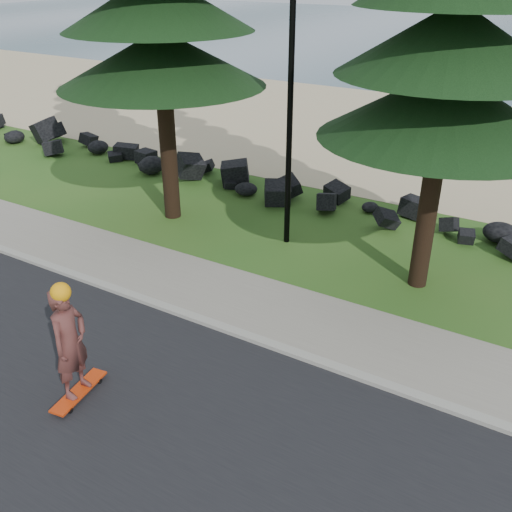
{
  "coord_description": "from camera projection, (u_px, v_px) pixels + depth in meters",
  "views": [
    {
      "loc": [
        6.03,
        -8.43,
        6.42
      ],
      "look_at": [
        1.0,
        0.0,
        1.28
      ],
      "focal_mm": 40.0,
      "sensor_mm": 36.0,
      "label": 1
    }
  ],
  "objects": [
    {
      "name": "sidewalk",
      "position": [
        221.0,
        292.0,
        12.27
      ],
      "size": [
        160.0,
        2.0,
        0.08
      ],
      "primitive_type": "cube",
      "color": "gray",
      "rests_on": "ground"
    },
    {
      "name": "beach_sand",
      "position": [
        417.0,
        136.0,
        23.16
      ],
      "size": [
        160.0,
        15.0,
        0.01
      ],
      "primitive_type": "cube",
      "color": "tan",
      "rests_on": "ground"
    },
    {
      "name": "lamp_post",
      "position": [
        291.0,
        74.0,
        12.65
      ],
      "size": [
        0.25,
        0.14,
        8.14
      ],
      "color": "black",
      "rests_on": "ground"
    },
    {
      "name": "seawall_boulders",
      "position": [
        326.0,
        210.0,
        16.39
      ],
      "size": [
        60.0,
        2.4,
        1.1
      ],
      "primitive_type": null,
      "color": "black",
      "rests_on": "ground"
    },
    {
      "name": "kerb",
      "position": [
        190.0,
        316.0,
        11.43
      ],
      "size": [
        160.0,
        0.2,
        0.1
      ],
      "primitive_type": "cube",
      "color": "#9F9C8F",
      "rests_on": "ground"
    },
    {
      "name": "road",
      "position": [
        49.0,
        431.0,
        8.7
      ],
      "size": [
        160.0,
        7.0,
        0.02
      ],
      "primitive_type": "cube",
      "color": "black",
      "rests_on": "ground"
    },
    {
      "name": "ground",
      "position": [
        216.0,
        298.0,
        12.13
      ],
      "size": [
        160.0,
        160.0,
        0.0
      ],
      "primitive_type": "plane",
      "color": "#2B5D1D",
      "rests_on": "ground"
    },
    {
      "name": "skateboarder",
      "position": [
        70.0,
        343.0,
        8.91
      ],
      "size": [
        0.56,
        1.18,
        2.15
      ],
      "rotation": [
        0.0,
        0.0,
        1.72
      ],
      "color": "red",
      "rests_on": "ground"
    }
  ]
}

